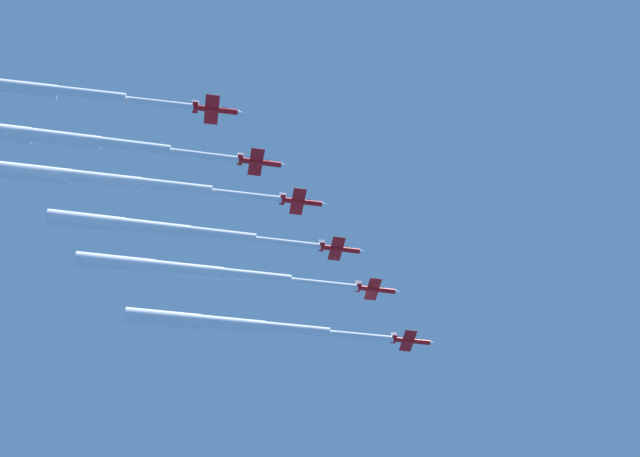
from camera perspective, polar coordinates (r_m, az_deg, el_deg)
jet_lead at (r=271.85m, az=-4.46°, el=-4.50°), size 8.31×70.10×4.15m
jet_port_inner at (r=266.65m, az=-6.54°, el=-1.93°), size 8.27×71.91×4.23m
jet_starboard_inner at (r=258.78m, az=-8.01°, el=0.03°), size 8.28×68.08×4.25m
jet_port_mid at (r=253.17m, az=-10.40°, el=2.28°), size 8.33×70.22×4.15m
jet_starboard_mid at (r=244.65m, az=-12.21°, el=4.17°), size 8.28×66.78×4.25m
jet_port_outer at (r=239.99m, az=-14.14°, el=6.44°), size 8.24×64.28×4.25m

